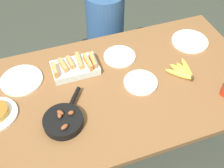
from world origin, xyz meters
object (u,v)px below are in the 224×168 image
at_px(skillet, 64,121).
at_px(person_figure, 106,41).
at_px(melon_tray, 75,67).
at_px(empty_plate_mid_edge, 120,56).
at_px(empty_plate_far_left, 141,82).
at_px(banana_bunch, 183,71).
at_px(empty_plate_far_right, 190,41).
at_px(empty_plate_near_front, 22,80).

distance_m(skillet, person_figure, 1.11).
xyz_separation_m(melon_tray, empty_plate_mid_edge, (0.32, 0.03, -0.03)).
xyz_separation_m(empty_plate_far_left, person_figure, (0.02, 0.78, -0.28)).
bearing_deg(skillet, empty_plate_far_left, -39.86).
bearing_deg(empty_plate_mid_edge, skillet, -139.60).
bearing_deg(banana_bunch, melon_tray, 158.74).
height_order(empty_plate_far_right, empty_plate_mid_edge, same).
bearing_deg(empty_plate_mid_edge, banana_bunch, -40.10).
distance_m(skillet, empty_plate_far_left, 0.54).
xyz_separation_m(empty_plate_far_left, empty_plate_far_right, (0.49, 0.25, -0.00)).
bearing_deg(skillet, banana_bunch, -45.82).
xyz_separation_m(melon_tray, empty_plate_far_right, (0.85, 0.01, -0.03)).
height_order(empty_plate_far_right, person_figure, person_figure).
bearing_deg(empty_plate_near_front, skillet, -65.75).
bearing_deg(empty_plate_near_front, banana_bunch, -15.55).
relative_size(melon_tray, person_figure, 0.24).
distance_m(banana_bunch, empty_plate_mid_edge, 0.43).
bearing_deg(melon_tray, empty_plate_mid_edge, 4.88).
relative_size(empty_plate_near_front, empty_plate_mid_edge, 1.22).
relative_size(melon_tray, empty_plate_far_left, 1.40).
distance_m(melon_tray, empty_plate_near_front, 0.35).
distance_m(empty_plate_near_front, empty_plate_far_right, 1.20).
bearing_deg(melon_tray, empty_plate_near_front, 176.04).
height_order(empty_plate_mid_edge, person_figure, person_figure).
relative_size(empty_plate_far_left, person_figure, 0.18).
relative_size(melon_tray, skillet, 0.93).
relative_size(empty_plate_far_left, empty_plate_far_right, 0.82).
relative_size(melon_tray, empty_plate_far_right, 1.14).
distance_m(empty_plate_near_front, empty_plate_mid_edge, 0.66).
distance_m(empty_plate_far_right, empty_plate_mid_edge, 0.54).
relative_size(skillet, empty_plate_mid_edge, 1.46).
bearing_deg(skillet, person_figure, 4.66).
xyz_separation_m(skillet, empty_plate_far_right, (1.01, 0.39, -0.02)).
xyz_separation_m(banana_bunch, empty_plate_mid_edge, (-0.33, 0.28, -0.01)).
height_order(melon_tray, empty_plate_near_front, melon_tray).
relative_size(banana_bunch, empty_plate_mid_edge, 0.96).
relative_size(melon_tray, empty_plate_mid_edge, 1.37).
bearing_deg(person_figure, empty_plate_far_right, -48.39).
bearing_deg(banana_bunch, empty_plate_mid_edge, 139.90).
bearing_deg(empty_plate_far_left, skillet, -165.07).
bearing_deg(person_figure, empty_plate_near_front, -144.54).
bearing_deg(empty_plate_near_front, empty_plate_far_left, -20.74).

